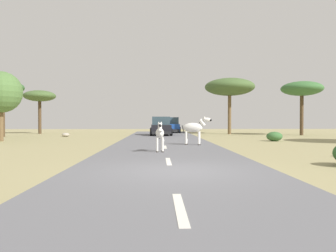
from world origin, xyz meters
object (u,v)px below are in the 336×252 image
Objects in this scene: zebra_0 at (160,134)px; car_1 at (161,127)px; tree_3 at (302,89)px; bush_1 at (274,136)px; tree_5 at (230,87)px; tree_0 at (1,92)px; tree_1 at (40,96)px; tree_4 at (3,88)px; rock_1 at (66,135)px; zebra_1 at (194,128)px; car_0 at (171,125)px.

zebra_0 is 0.33× the size of car_1.
tree_3 is 11.33m from bush_1.
tree_5 reaches higher than tree_3.
tree_0 is (-11.10, -8.11, 2.54)m from car_1.
tree_3 is (26.65, -4.31, 0.46)m from tree_1.
zebra_0 is at bearing -46.66° from tree_4.
tree_1 is at bearing 124.73° from rock_1.
zebra_1 is 13.82m from tree_0.
tree_3 is at bearing 56.68° from bush_1.
tree_0 is at bearing 50.98° from car_0.
zebra_0 is 24.91m from tree_1.
car_1 reaches higher than zebra_1.
tree_4 is at bearing -166.04° from tree_5.
zebra_1 is 0.29× the size of tree_5.
car_1 is 3.98× the size of bush_1.
tree_4 reaches higher than zebra_0.
tree_1 is 0.80× the size of tree_5.
tree_0 is 6.73m from tree_4.
tree_0 reaches higher than bush_1.
zebra_0 is 22.06m from tree_3.
car_0 is 0.88× the size of tree_4.
car_1 is (-1.24, -6.68, 0.00)m from car_0.
zebra_1 reaches higher than zebra_0.
rock_1 is (-10.22, 10.43, -0.85)m from zebra_1.
zebra_1 is at bearing -18.35° from tree_0.
zebra_0 is at bearing -135.12° from bush_1.
tree_0 reaches higher than car_0.
bush_1 is at bearing 131.82° from car_1.
car_0 reaches higher than rock_1.
tree_4 is at bearing 7.24° from car_1.
car_0 and car_1 have the same top height.
tree_4 is (-15.05, -8.69, 3.40)m from car_0.
rock_1 is (2.70, 6.14, -3.21)m from tree_0.
tree_3 is at bearing 6.00° from rock_1.
tree_5 is at bearing -111.09° from zebra_0.
tree_0 is at bearing -148.28° from tree_5.
tree_3 reaches higher than tree_1.
tree_3 is at bearing 18.87° from tree_0.
zebra_1 is 16.99m from tree_5.
rock_1 is (-16.26, 6.50, -0.15)m from bush_1.
tree_3 is (12.41, -6.33, 3.62)m from car_0.
zebra_1 is 0.35× the size of tree_0.
zebra_1 is at bearing -132.86° from tree_3.
zebra_0 is at bearing -11.46° from zebra_1.
tree_1 is 20.31m from tree_5.
tree_3 reaches higher than car_1.
tree_5 reaches higher than rock_1.
car_0 is 14.72m from tree_1.
tree_0 is 0.98× the size of tree_4.
tree_3 is at bearing -179.59° from car_1.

